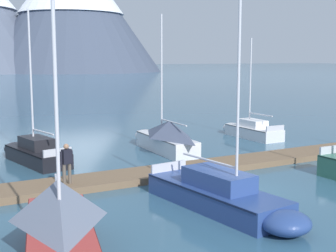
{
  "coord_description": "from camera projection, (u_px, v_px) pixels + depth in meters",
  "views": [
    {
      "loc": [
        -11.62,
        -14.9,
        5.46
      ],
      "look_at": [
        0.0,
        6.0,
        2.0
      ],
      "focal_mm": 50.61,
      "sensor_mm": 36.0,
      "label": 1
    }
  ],
  "objects": [
    {
      "name": "ground_plane",
      "position": [
        240.0,
        193.0,
        19.25
      ],
      "size": [
        700.0,
        700.0,
        0.0
      ],
      "primitive_type": "plane",
      "color": "#335B75"
    },
    {
      "name": "mountain_shoulder_ridge",
      "position": [
        71.0,
        2.0,
        186.07
      ],
      "size": [
        70.45,
        70.45,
        50.76
      ],
      "color": "#424C60",
      "rests_on": "ground"
    },
    {
      "name": "dock",
      "position": [
        188.0,
        169.0,
        22.69
      ],
      "size": [
        28.19,
        2.33,
        0.3
      ],
      "color": "brown",
      "rests_on": "ground"
    },
    {
      "name": "sailboat_second_berth",
      "position": [
        60.0,
        227.0,
        12.61
      ],
      "size": [
        3.05,
        6.33,
        8.95
      ],
      "color": "#B2332D",
      "rests_on": "ground"
    },
    {
      "name": "sailboat_mid_dock_port",
      "position": [
        33.0,
        152.0,
        24.9
      ],
      "size": [
        2.58,
        6.09,
        7.87
      ],
      "color": "black",
      "rests_on": "ground"
    },
    {
      "name": "sailboat_mid_dock_starboard",
      "position": [
        224.0,
        196.0,
        16.92
      ],
      "size": [
        2.54,
        7.3,
        7.93
      ],
      "color": "navy",
      "rests_on": "ground"
    },
    {
      "name": "sailboat_far_berth",
      "position": [
        165.0,
        136.0,
        27.7
      ],
      "size": [
        2.0,
        6.71,
        7.94
      ],
      "color": "white",
      "rests_on": "ground"
    },
    {
      "name": "sailboat_end_of_dock",
      "position": [
        250.0,
        130.0,
        32.76
      ],
      "size": [
        1.69,
        5.44,
        6.78
      ],
      "color": "silver",
      "rests_on": "ground"
    },
    {
      "name": "person_on_dock",
      "position": [
        67.0,
        161.0,
        19.33
      ],
      "size": [
        0.57,
        0.32,
        1.69
      ],
      "color": "brown",
      "rests_on": "dock"
    }
  ]
}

